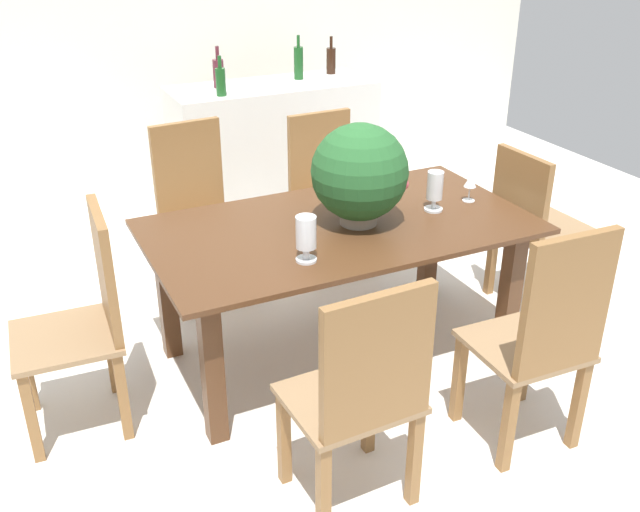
# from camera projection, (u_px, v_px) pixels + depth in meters

# --- Properties ---
(ground_plane) EXTENTS (7.04, 7.04, 0.00)m
(ground_plane) POSITION_uv_depth(u_px,v_px,m) (331.00, 343.00, 3.87)
(ground_plane) COLOR silver
(back_wall) EXTENTS (6.40, 0.10, 2.60)m
(back_wall) POSITION_uv_depth(u_px,v_px,m) (178.00, 25.00, 5.40)
(back_wall) COLOR silver
(back_wall) RESTS_ON ground
(dining_table) EXTENTS (1.85, 1.01, 0.74)m
(dining_table) POSITION_uv_depth(u_px,v_px,m) (339.00, 247.00, 3.53)
(dining_table) COLOR #4C2D19
(dining_table) RESTS_ON ground
(chair_near_right) EXTENTS (0.45, 0.45, 1.05)m
(chair_near_right) POSITION_uv_depth(u_px,v_px,m) (544.00, 335.00, 2.90)
(chair_near_right) COLOR brown
(chair_near_right) RESTS_ON ground
(chair_near_left) EXTENTS (0.48, 0.43, 1.00)m
(chair_near_left) POSITION_uv_depth(u_px,v_px,m) (363.00, 391.00, 2.59)
(chair_near_left) COLOR brown
(chair_near_left) RESTS_ON ground
(chair_far_right) EXTENTS (0.46, 0.43, 0.97)m
(chair_far_right) POSITION_uv_depth(u_px,v_px,m) (326.00, 183.00, 4.53)
(chair_far_right) COLOR brown
(chair_far_right) RESTS_ON ground
(chair_far_left) EXTENTS (0.48, 0.49, 1.01)m
(chair_far_left) POSITION_uv_depth(u_px,v_px,m) (196.00, 202.00, 4.20)
(chair_far_left) COLOR brown
(chair_far_left) RESTS_ON ground
(chair_head_end) EXTENTS (0.47, 0.47, 1.01)m
(chair_head_end) POSITION_uv_depth(u_px,v_px,m) (87.00, 313.00, 3.08)
(chair_head_end) COLOR brown
(chair_head_end) RESTS_ON ground
(chair_foot_end) EXTENTS (0.49, 0.46, 0.94)m
(chair_foot_end) POSITION_uv_depth(u_px,v_px,m) (533.00, 222.00, 4.04)
(chair_foot_end) COLOR brown
(chair_foot_end) RESTS_ON ground
(flower_centerpiece) EXTENTS (0.46, 0.46, 0.49)m
(flower_centerpiece) POSITION_uv_depth(u_px,v_px,m) (360.00, 173.00, 3.37)
(flower_centerpiece) COLOR gray
(flower_centerpiece) RESTS_ON dining_table
(crystal_vase_left) EXTENTS (0.09, 0.09, 0.21)m
(crystal_vase_left) POSITION_uv_depth(u_px,v_px,m) (435.00, 188.00, 3.58)
(crystal_vase_left) COLOR silver
(crystal_vase_left) RESTS_ON dining_table
(crystal_vase_center_near) EXTENTS (0.09, 0.09, 0.21)m
(crystal_vase_center_near) POSITION_uv_depth(u_px,v_px,m) (306.00, 235.00, 3.07)
(crystal_vase_center_near) COLOR silver
(crystal_vase_center_near) RESTS_ON dining_table
(wine_glass) EXTENTS (0.06, 0.06, 0.14)m
(wine_glass) POSITION_uv_depth(u_px,v_px,m) (470.00, 183.00, 3.70)
(wine_glass) COLOR silver
(wine_glass) RESTS_ON dining_table
(kitchen_counter) EXTENTS (1.46, 0.56, 0.97)m
(kitchen_counter) POSITION_uv_depth(u_px,v_px,m) (274.00, 150.00, 5.31)
(kitchen_counter) COLOR silver
(kitchen_counter) RESTS_ON ground
(wine_bottle_green) EXTENTS (0.08, 0.08, 0.28)m
(wine_bottle_green) POSITION_uv_depth(u_px,v_px,m) (218.00, 73.00, 4.96)
(wine_bottle_green) COLOR #511E28
(wine_bottle_green) RESTS_ON kitchen_counter
(wine_bottle_clear) EXTENTS (0.07, 0.07, 0.31)m
(wine_bottle_clear) POSITION_uv_depth(u_px,v_px,m) (299.00, 62.00, 5.19)
(wine_bottle_clear) COLOR #194C1E
(wine_bottle_clear) RESTS_ON kitchen_counter
(wine_bottle_dark) EXTENTS (0.07, 0.07, 0.27)m
(wine_bottle_dark) POSITION_uv_depth(u_px,v_px,m) (331.00, 60.00, 5.36)
(wine_bottle_dark) COLOR black
(wine_bottle_dark) RESTS_ON kitchen_counter
(wine_bottle_tall) EXTENTS (0.07, 0.07, 0.26)m
(wine_bottle_tall) POSITION_uv_depth(u_px,v_px,m) (221.00, 81.00, 4.76)
(wine_bottle_tall) COLOR #194C1E
(wine_bottle_tall) RESTS_ON kitchen_counter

